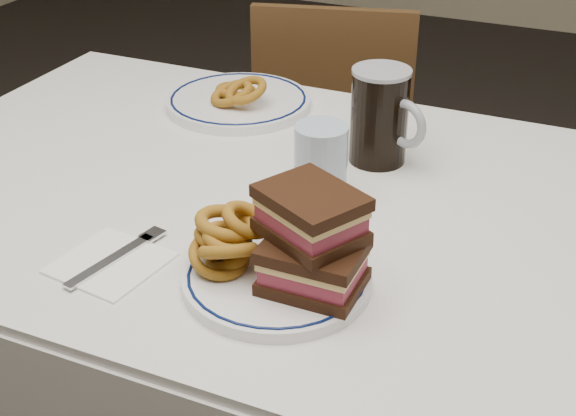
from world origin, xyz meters
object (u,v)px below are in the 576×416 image
at_px(chair_far, 335,141).
at_px(reuben_sandwich, 312,240).
at_px(beer_mug, 381,116).
at_px(far_plate, 238,101).
at_px(main_plate, 277,278).

distance_m(chair_far, reuben_sandwich, 1.15).
xyz_separation_m(chair_far, reuben_sandwich, (0.35, -1.02, 0.38)).
xyz_separation_m(beer_mug, far_plate, (-0.32, 0.11, -0.07)).
distance_m(main_plate, far_plate, 0.59).
distance_m(main_plate, reuben_sandwich, 0.08).
xyz_separation_m(chair_far, far_plate, (-0.01, -0.52, 0.31)).
height_order(main_plate, reuben_sandwich, reuben_sandwich).
height_order(reuben_sandwich, beer_mug, beer_mug).
bearing_deg(reuben_sandwich, beer_mug, 95.84).
bearing_deg(main_plate, chair_far, 106.46).
distance_m(main_plate, beer_mug, 0.40).
height_order(beer_mug, far_plate, beer_mug).
relative_size(main_plate, reuben_sandwich, 1.60).
height_order(reuben_sandwich, far_plate, reuben_sandwich).
height_order(main_plate, beer_mug, beer_mug).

